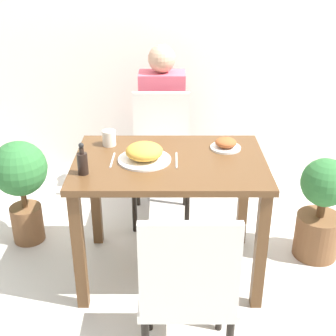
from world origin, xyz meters
name	(u,v)px	position (x,y,z in m)	size (l,w,h in m)	color
ground_plane	(168,269)	(0.00, 0.00, 0.00)	(16.00, 16.00, 0.00)	beige
wall_back	(167,17)	(0.00, 1.46, 1.30)	(8.00, 0.05, 2.60)	white
dining_table	(168,179)	(0.00, 0.00, 0.63)	(1.05, 0.72, 0.75)	brown
chair_near	(186,286)	(0.07, -0.75, 0.50)	(0.42, 0.42, 0.89)	silver
chair_far	(159,150)	(-0.06, 0.69, 0.50)	(0.42, 0.42, 0.89)	silver
food_plate	(143,153)	(-0.14, -0.01, 0.79)	(0.29, 0.29, 0.10)	white
side_plate	(224,144)	(0.32, 0.15, 0.78)	(0.18, 0.18, 0.06)	white
drink_cup	(107,138)	(-0.35, 0.21, 0.79)	(0.08, 0.08, 0.09)	silver
sauce_bottle	(81,162)	(-0.44, -0.17, 0.81)	(0.05, 0.05, 0.17)	black
fork_utensil	(111,160)	(-0.31, -0.01, 0.75)	(0.01, 0.19, 0.00)	silver
spoon_utensil	(175,160)	(0.04, -0.01, 0.75)	(0.01, 0.20, 0.00)	silver
potted_plant_left	(19,180)	(-0.95, 0.33, 0.45)	(0.35, 0.35, 0.71)	brown
potted_plant_right	(320,207)	(0.94, 0.16, 0.35)	(0.30, 0.30, 0.67)	brown
person_figure	(160,123)	(-0.05, 1.03, 0.58)	(0.34, 0.22, 1.17)	#2D3347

